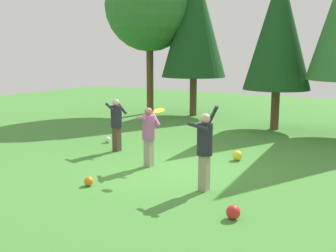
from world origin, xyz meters
name	(u,v)px	position (x,y,z in m)	size (l,w,h in m)	color
ground_plane	(168,170)	(0.00, 0.00, 0.00)	(40.00, 40.00, 0.00)	#478C38
person_thrower	(205,145)	(1.51, -0.90, 1.02)	(0.62, 0.61, 1.89)	gray
person_catcher	(149,132)	(-0.63, 0.07, 0.93)	(0.71, 0.70, 1.58)	gray
person_bystander	(116,121)	(-2.45, 0.99, 0.95)	(0.71, 0.69, 1.61)	#4C382D
frisbee	(159,111)	(-0.01, -0.37, 1.59)	(0.28, 0.27, 0.11)	yellow
ball_yellow	(237,156)	(1.14, 1.88, 0.14)	(0.28, 0.28, 0.28)	yellow
ball_red	(233,212)	(2.68, -2.05, 0.13)	(0.26, 0.26, 0.26)	red
ball_white	(108,140)	(-3.46, 1.75, 0.10)	(0.21, 0.21, 0.21)	white
ball_orange	(89,181)	(-0.86, -2.01, 0.11)	(0.21, 0.21, 0.21)	orange
tree_far_left	(149,7)	(-6.12, 8.22, 5.18)	(4.30, 4.30, 7.34)	brown
tree_center	(279,30)	(0.53, 7.17, 3.85)	(2.58, 2.58, 6.16)	brown
tree_left	(194,19)	(-3.95, 8.70, 4.53)	(3.03, 3.03, 7.25)	brown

